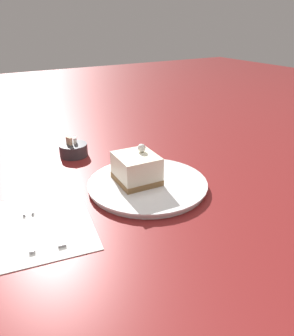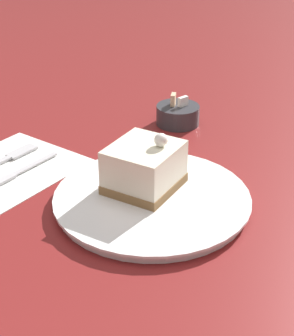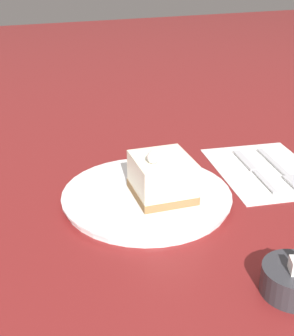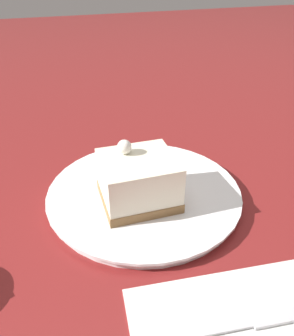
{
  "view_description": "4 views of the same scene",
  "coord_description": "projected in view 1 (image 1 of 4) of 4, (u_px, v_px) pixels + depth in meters",
  "views": [
    {
      "loc": [
        -0.35,
        -0.57,
        0.37
      ],
      "look_at": [
        -0.0,
        0.02,
        0.05
      ],
      "focal_mm": 35.0,
      "sensor_mm": 36.0,
      "label": 1
    },
    {
      "loc": [
        0.31,
        -0.59,
        0.44
      ],
      "look_at": [
        -0.0,
        0.01,
        0.07
      ],
      "focal_mm": 60.0,
      "sensor_mm": 36.0,
      "label": 2
    },
    {
      "loc": [
        0.25,
        0.67,
        0.39
      ],
      "look_at": [
        -0.0,
        0.02,
        0.06
      ],
      "focal_mm": 50.0,
      "sensor_mm": 36.0,
      "label": 3
    },
    {
      "loc": [
        -0.37,
        0.16,
        0.3
      ],
      "look_at": [
        0.01,
        0.02,
        0.05
      ],
      "focal_mm": 35.0,
      "sensor_mm": 36.0,
      "label": 4
    }
  ],
  "objects": [
    {
      "name": "ground_plane",
      "position": [
        153.0,
        192.0,
        0.76
      ],
      "size": [
        4.0,
        4.0,
        0.0
      ],
      "primitive_type": "plane",
      "color": "maroon"
    },
    {
      "name": "plate",
      "position": [
        147.0,
        184.0,
        0.78
      ],
      "size": [
        0.28,
        0.28,
        0.02
      ],
      "color": "white",
      "rests_on": "ground_plane"
    },
    {
      "name": "cake_slice",
      "position": [
        136.0,
        168.0,
        0.77
      ],
      "size": [
        0.1,
        0.11,
        0.09
      ],
      "rotation": [
        0.0,
        0.0,
        -0.06
      ],
      "color": "olive",
      "rests_on": "plate"
    },
    {
      "name": "napkin",
      "position": [
        43.0,
        223.0,
        0.65
      ],
      "size": [
        0.22,
        0.27,
        0.0
      ],
      "rotation": [
        0.0,
        0.0,
        -0.15
      ],
      "color": "white",
      "rests_on": "ground_plane"
    },
    {
      "name": "fork",
      "position": [
        29.0,
        219.0,
        0.65
      ],
      "size": [
        0.05,
        0.18,
        0.0
      ],
      "rotation": [
        0.0,
        0.0,
        -0.17
      ],
      "color": "silver",
      "rests_on": "napkin"
    },
    {
      "name": "knife",
      "position": [
        57.0,
        223.0,
        0.64
      ],
      "size": [
        0.04,
        0.18,
        0.0
      ],
      "rotation": [
        0.0,
        0.0,
        -0.17
      ],
      "color": "silver",
      "rests_on": "napkin"
    },
    {
      "name": "sugar_bowl",
      "position": [
        74.0,
        150.0,
        0.95
      ],
      "size": [
        0.08,
        0.08,
        0.06
      ],
      "color": "#333338",
      "rests_on": "ground_plane"
    }
  ]
}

